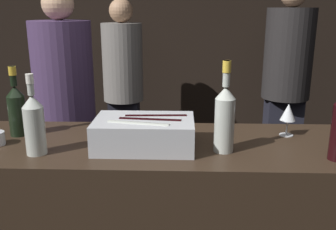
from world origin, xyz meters
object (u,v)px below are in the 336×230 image
Objects in this scene: white_wine_bottle at (34,123)px; champagne_bottle at (17,108)px; ice_bin_with_bottles at (145,132)px; person_in_hoodie at (123,82)px; person_blond_tee at (286,79)px; rose_wine_bottle at (225,116)px; person_grey_polo at (65,103)px; wine_glass at (288,113)px.

white_wine_bottle is 0.29m from champagne_bottle.
white_wine_bottle is at bearing -168.78° from ice_bin_with_bottles.
white_wine_bottle is at bearing 73.24° from person_in_hoodie.
champagne_bottle is 0.20× the size of person_in_hoodie.
person_blond_tee is at bearing 58.13° from ice_bin_with_bottles.
rose_wine_bottle is 2.05m from person_in_hoodie.
person_grey_polo is at bearing -175.69° from person_blond_tee.
wine_glass is 1.26m from champagne_bottle.
person_grey_polo is at bearing 101.24° from white_wine_bottle.
person_blond_tee reaches higher than rose_wine_bottle.
person_grey_polo is (-0.22, 1.08, -0.19)m from white_wine_bottle.
champagne_bottle is (-0.94, 0.17, -0.02)m from rose_wine_bottle.
champagne_bottle is at bearing 67.36° from person_in_hoodie.
champagne_bottle is at bearing 126.65° from white_wine_bottle.
rose_wine_bottle is (0.77, 0.06, 0.02)m from white_wine_bottle.
person_in_hoodie is (-1.03, 1.69, -0.19)m from wine_glass.
white_wine_bottle is at bearing -166.16° from wine_glass.
rose_wine_bottle reaches higher than wine_glass.
champagne_bottle is (-0.61, 0.14, 0.06)m from ice_bin_with_bottles.
person_blond_tee is at bearing 157.87° from person_in_hoodie.
ice_bin_with_bottles is at bearing -13.21° from champagne_bottle.
rose_wine_bottle is 0.23× the size of person_in_hoodie.
champagne_bottle is at bearing 169.53° from rose_wine_bottle.
person_in_hoodie is at bearing 101.52° from ice_bin_with_bottles.
rose_wine_bottle is (0.33, -0.03, 0.08)m from ice_bin_with_bottles.
person_blond_tee reaches higher than wine_glass.
ice_bin_with_bottles is 0.25× the size of person_grey_polo.
white_wine_bottle is at bearing -175.80° from rose_wine_bottle.
person_grey_polo reaches higher than rose_wine_bottle.
ice_bin_with_bottles is 0.63m from champagne_bottle.
person_blond_tee is (1.49, 1.78, -0.14)m from white_wine_bottle.
white_wine_bottle is 0.77m from rose_wine_bottle.
wine_glass is (0.65, 0.18, 0.04)m from ice_bin_with_bottles.
champagne_bottle is at bearing 166.79° from ice_bin_with_bottles.
wine_glass is at bearing 13.84° from white_wine_bottle.
champagne_bottle is 2.28m from person_blond_tee.
person_blond_tee is 1.85m from person_grey_polo.
wine_glass is 0.09× the size of person_blond_tee.
wine_glass is at bearing -122.87° from person_blond_tee.
person_blond_tee is at bearing 50.02° from white_wine_bottle.
ice_bin_with_bottles is 2.00m from person_blond_tee.
rose_wine_bottle is 1.88m from person_blond_tee.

